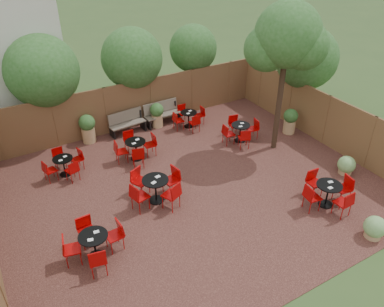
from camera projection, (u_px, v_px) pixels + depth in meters
ground at (191, 189)px, 12.98m from camera, size 80.00×80.00×0.00m
courtyard_paving at (191, 188)px, 12.97m from camera, size 12.00×10.00×0.02m
fence_back at (130, 106)px, 16.10m from camera, size 12.00×0.08×2.00m
fence_right at (326, 120)px, 15.02m from camera, size 0.08×10.00×2.00m
overhang_foliage at (107, 85)px, 13.45m from camera, size 15.74×10.58×2.70m
courtyard_tree at (287, 40)px, 13.00m from camera, size 2.50×2.40×5.46m
park_bench_left at (127, 122)px, 15.95m from camera, size 1.53×0.62×0.92m
park_bench_right at (162, 113)px, 16.63m from camera, size 1.57×0.54×0.96m
bistro_tables at (178, 169)px, 13.15m from camera, size 8.48×8.15×0.94m
planters at (138, 127)px, 15.36m from camera, size 11.48×4.06×1.15m
low_shrubs at (378, 197)px, 12.02m from camera, size 2.43×3.19×0.73m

